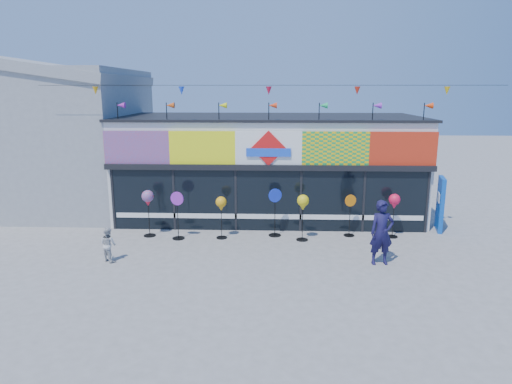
# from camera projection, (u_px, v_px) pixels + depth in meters

# --- Properties ---
(ground) EXTENTS (80.00, 80.00, 0.00)m
(ground) POSITION_uv_depth(u_px,v_px,m) (267.00, 265.00, 13.75)
(ground) COLOR slate
(ground) RESTS_ON ground
(kite_shop) EXTENTS (16.00, 5.70, 5.31)m
(kite_shop) POSITION_uv_depth(u_px,v_px,m) (269.00, 165.00, 19.09)
(kite_shop) COLOR silver
(kite_shop) RESTS_ON ground
(neighbour_building) EXTENTS (8.18, 7.20, 6.87)m
(neighbour_building) POSITION_uv_depth(u_px,v_px,m) (44.00, 134.00, 20.24)
(neighbour_building) COLOR #97999C
(neighbour_building) RESTS_ON ground
(blue_sign) EXTENTS (0.35, 1.02, 2.02)m
(blue_sign) POSITION_uv_depth(u_px,v_px,m) (440.00, 204.00, 16.89)
(blue_sign) COLOR #0B48AD
(blue_sign) RESTS_ON ground
(spinner_0) EXTENTS (0.43, 0.43, 1.69)m
(spinner_0) POSITION_uv_depth(u_px,v_px,m) (148.00, 200.00, 16.14)
(spinner_0) COLOR black
(spinner_0) RESTS_ON ground
(spinner_1) EXTENTS (0.47, 0.43, 1.70)m
(spinner_1) POSITION_uv_depth(u_px,v_px,m) (178.00, 214.00, 15.94)
(spinner_1) COLOR black
(spinner_1) RESTS_ON ground
(spinner_2) EXTENTS (0.38, 0.38, 1.52)m
(spinner_2) POSITION_uv_depth(u_px,v_px,m) (221.00, 205.00, 15.94)
(spinner_2) COLOR black
(spinner_2) RESTS_ON ground
(spinner_3) EXTENTS (0.47, 0.44, 1.74)m
(spinner_3) POSITION_uv_depth(u_px,v_px,m) (275.00, 211.00, 16.27)
(spinner_3) COLOR black
(spinner_3) RESTS_ON ground
(spinner_4) EXTENTS (0.41, 0.41, 1.64)m
(spinner_4) POSITION_uv_depth(u_px,v_px,m) (303.00, 204.00, 15.70)
(spinner_4) COLOR black
(spinner_4) RESTS_ON ground
(spinner_5) EXTENTS (0.41, 0.39, 1.52)m
(spinner_5) POSITION_uv_depth(u_px,v_px,m) (350.00, 214.00, 16.29)
(spinner_5) COLOR black
(spinner_5) RESTS_ON ground
(spinner_6) EXTENTS (0.40, 0.40, 1.58)m
(spinner_6) POSITION_uv_depth(u_px,v_px,m) (394.00, 203.00, 16.04)
(spinner_6) COLOR black
(spinner_6) RESTS_ON ground
(adult_man) EXTENTS (0.77, 0.56, 1.97)m
(adult_man) POSITION_uv_depth(u_px,v_px,m) (382.00, 233.00, 13.61)
(adult_man) COLOR #16133C
(adult_man) RESTS_ON ground
(child) EXTENTS (0.60, 0.54, 1.07)m
(child) POSITION_uv_depth(u_px,v_px,m) (108.00, 244.00, 13.93)
(child) COLOR #B9B9B9
(child) RESTS_ON ground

